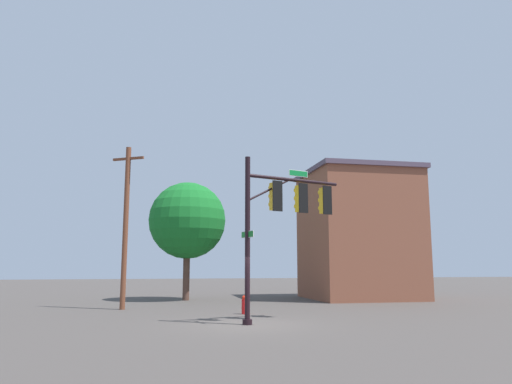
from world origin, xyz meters
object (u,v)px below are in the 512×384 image
signal_pole_assembly (285,209)px  tree_near (187,221)px  brick_building (358,233)px  fire_hydrant (244,305)px  utility_pole (126,223)px

signal_pole_assembly → tree_near: (-3.19, 12.24, 0.59)m
brick_building → signal_pole_assembly: bearing=-125.5°
brick_building → fire_hydrant: bearing=-138.4°
tree_near → utility_pole: bearing=-121.6°
fire_hydrant → tree_near: (-2.12, 8.99, 4.59)m
fire_hydrant → tree_near: size_ratio=0.11×
tree_near → brick_building: bearing=-4.3°
signal_pole_assembly → utility_pole: 9.39m
signal_pole_assembly → brick_building: size_ratio=0.75×
utility_pole → tree_near: 6.61m
utility_pole → fire_hydrant: bearing=-31.3°
fire_hydrant → tree_near: tree_near is taller
utility_pole → tree_near: bearing=58.4°
tree_near → fire_hydrant: bearing=-76.7°
fire_hydrant → signal_pole_assembly: bearing=-71.8°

